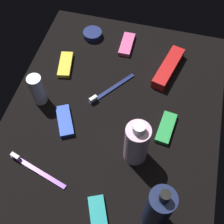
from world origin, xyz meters
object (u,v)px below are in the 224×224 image
bodywash_bottle (137,143)px  deodorant_stick (37,90)px  toothpaste_box_red (168,68)px  cream_tin_left (93,34)px  toothbrush_purple (34,169)px  snack_bar_blue (65,121)px  snack_bar_green (166,127)px  snack_bar_pink (127,44)px  lotion_bottle (158,209)px  snack_bar_teal (98,217)px  snack_bar_yellow (65,65)px  toothbrush_navy (109,90)px

bodywash_bottle → deodorant_stick: size_ratio=1.54×
toothpaste_box_red → cream_tin_left: size_ratio=2.63×
toothbrush_purple → snack_bar_blue: bearing=-10.7°
snack_bar_green → snack_bar_pink: same height
cream_tin_left → lotion_bottle: bearing=-150.3°
snack_bar_teal → snack_bar_blue: (24.06, 17.18, 0.00)cm
toothbrush_purple → cream_tin_left: same height
bodywash_bottle → snack_bar_yellow: bearing=48.6°
deodorant_stick → snack_bar_green: size_ratio=1.03×
lotion_bottle → toothpaste_box_red: (48.10, 3.91, -7.37)cm
bodywash_bottle → toothbrush_navy: 24.28cm
snack_bar_yellow → snack_bar_blue: size_ratio=1.00×
deodorant_stick → bodywash_bottle: bearing=-108.6°
snack_bar_blue → snack_bar_teal: bearing=-172.3°
deodorant_stick → toothbrush_purple: 23.41cm
deodorant_stick → toothbrush_purple: size_ratio=0.61×
snack_bar_green → snack_bar_teal: (-29.44, 12.23, 0.00)cm
snack_bar_pink → snack_bar_green: bearing=-148.6°
snack_bar_green → snack_bar_blue: bearing=107.0°
deodorant_stick → snack_bar_pink: bearing=-35.3°
bodywash_bottle → toothpaste_box_red: bodywash_bottle is taller
bodywash_bottle → snack_bar_pink: bearing=16.0°
snack_bar_blue → bodywash_bottle: bearing=-130.9°
deodorant_stick → lotion_bottle: bearing=-123.3°
snack_bar_teal → toothbrush_purple: bearing=44.4°
toothbrush_navy → snack_bar_blue: bearing=145.8°
lotion_bottle → snack_bar_yellow: 56.63cm
deodorant_stick → snack_bar_pink: deodorant_stick is taller
lotion_bottle → snack_bar_pink: bearing=19.4°
toothbrush_purple → snack_bar_pink: toothbrush_purple is taller
snack_bar_blue → snack_bar_pink: 36.71cm
cream_tin_left → bodywash_bottle: bearing=-149.5°
deodorant_stick → snack_bar_pink: (29.37, -20.76, -4.61)cm
lotion_bottle → toothbrush_purple: size_ratio=1.15×
deodorant_stick → toothbrush_purple: (-21.85, -6.92, -4.76)cm
toothbrush_purple → snack_bar_yellow: size_ratio=1.70×
lotion_bottle → deodorant_stick: 48.50cm
snack_bar_teal → cream_tin_left: (60.68, 19.42, 0.35)cm
snack_bar_blue → toothpaste_box_red: bearing=-72.0°
deodorant_stick → snack_bar_blue: deodorant_stick is taller
toothpaste_box_red → cream_tin_left: (9.32, 28.78, -0.50)cm
toothbrush_navy → snack_bar_green: size_ratio=1.46×
toothbrush_purple → snack_bar_blue: toothbrush_purple is taller
snack_bar_green → snack_bar_blue: (-5.38, 29.41, 0.00)cm
toothpaste_box_red → snack_bar_yellow: bearing=115.2°
toothbrush_navy → snack_bar_teal: toothbrush_navy is taller
cream_tin_left → snack_bar_teal: bearing=-162.3°
snack_bar_teal → bodywash_bottle: bearing=-39.5°
deodorant_stick → cream_tin_left: (30.90, -7.75, -4.27)cm
toothbrush_purple → deodorant_stick: bearing=17.6°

